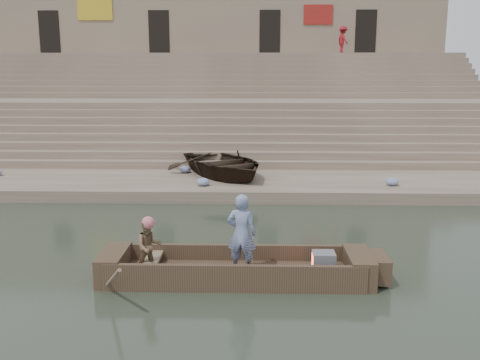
{
  "coord_description": "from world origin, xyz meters",
  "views": [
    {
      "loc": [
        4.03,
        -10.79,
        4.34
      ],
      "look_at": [
        3.66,
        3.2,
        1.4
      ],
      "focal_mm": 39.99,
      "sensor_mm": 36.0,
      "label": 1
    }
  ],
  "objects_px": {
    "main_rowboat": "(236,275)",
    "beached_rowboat": "(224,163)",
    "pedestrian": "(343,40)",
    "television": "(323,262)",
    "rowing_man": "(149,246)",
    "standing_man": "(242,234)"
  },
  "relations": [
    {
      "from": "rowing_man",
      "to": "television",
      "type": "bearing_deg",
      "value": -20.58
    },
    {
      "from": "standing_man",
      "to": "television",
      "type": "bearing_deg",
      "value": -164.64
    },
    {
      "from": "main_rowboat",
      "to": "pedestrian",
      "type": "distance_m",
      "value": 24.15
    },
    {
      "from": "television",
      "to": "pedestrian",
      "type": "height_order",
      "value": "pedestrian"
    },
    {
      "from": "television",
      "to": "pedestrian",
      "type": "distance_m",
      "value": 23.72
    },
    {
      "from": "main_rowboat",
      "to": "pedestrian",
      "type": "height_order",
      "value": "pedestrian"
    },
    {
      "from": "television",
      "to": "pedestrian",
      "type": "bearing_deg",
      "value": 80.32
    },
    {
      "from": "television",
      "to": "main_rowboat",
      "type": "bearing_deg",
      "value": 180.0
    },
    {
      "from": "main_rowboat",
      "to": "beached_rowboat",
      "type": "bearing_deg",
      "value": 94.77
    },
    {
      "from": "standing_man",
      "to": "pedestrian",
      "type": "distance_m",
      "value": 24.04
    },
    {
      "from": "main_rowboat",
      "to": "television",
      "type": "distance_m",
      "value": 1.84
    },
    {
      "from": "standing_man",
      "to": "beached_rowboat",
      "type": "relative_size",
      "value": 0.36
    },
    {
      "from": "rowing_man",
      "to": "television",
      "type": "height_order",
      "value": "rowing_man"
    },
    {
      "from": "beached_rowboat",
      "to": "pedestrian",
      "type": "distance_m",
      "value": 16.02
    },
    {
      "from": "pedestrian",
      "to": "television",
      "type": "bearing_deg",
      "value": 153.71
    },
    {
      "from": "rowing_man",
      "to": "television",
      "type": "xyz_separation_m",
      "value": [
        3.57,
        0.19,
        -0.36
      ]
    },
    {
      "from": "television",
      "to": "pedestrian",
      "type": "xyz_separation_m",
      "value": [
        3.88,
        22.72,
        5.58
      ]
    },
    {
      "from": "standing_man",
      "to": "rowing_man",
      "type": "bearing_deg",
      "value": 12.41
    },
    {
      "from": "main_rowboat",
      "to": "rowing_man",
      "type": "xyz_separation_m",
      "value": [
        -1.76,
        -0.19,
        0.67
      ]
    },
    {
      "from": "television",
      "to": "rowing_man",
      "type": "bearing_deg",
      "value": -176.98
    },
    {
      "from": "standing_man",
      "to": "rowing_man",
      "type": "height_order",
      "value": "standing_man"
    },
    {
      "from": "beached_rowboat",
      "to": "standing_man",
      "type": "bearing_deg",
      "value": -115.46
    }
  ]
}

